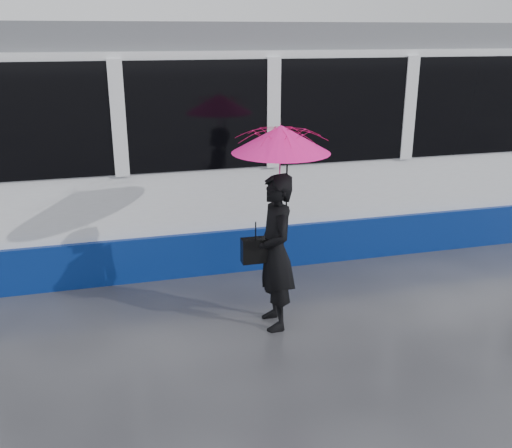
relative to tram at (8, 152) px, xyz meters
name	(u,v)px	position (x,y,z in m)	size (l,w,h in m)	color
ground	(153,324)	(1.68, -2.50, -1.64)	(90.00, 90.00, 0.00)	#27272B
rails	(138,249)	(1.68, 0.00, -1.63)	(34.00, 1.51, 0.02)	#3F3D38
tram	(8,152)	(0.00, 0.00, 0.00)	(26.00, 2.56, 3.35)	white
woman	(275,253)	(3.05, -2.86, -0.74)	(0.65, 0.43, 1.79)	black
umbrella	(281,158)	(3.10, -2.86, 0.32)	(1.06, 1.06, 1.21)	#F41462
handbag	(256,250)	(2.83, -2.84, -0.70)	(0.32, 0.14, 0.46)	black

